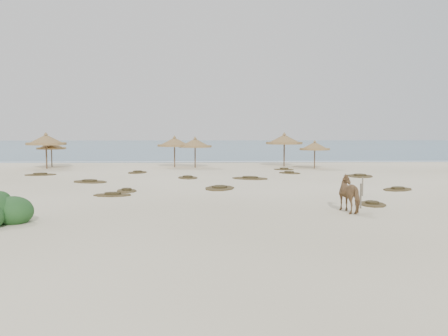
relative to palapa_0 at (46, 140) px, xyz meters
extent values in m
plane|color=#F9ECCC|center=(13.11, -17.65, -2.39)|extent=(160.00, 160.00, 0.00)
cube|color=#295C7D|center=(13.11, 57.35, -2.38)|extent=(200.00, 100.00, 0.01)
cube|color=white|center=(13.11, 8.35, -2.38)|extent=(70.00, 0.60, 0.01)
cylinder|color=brown|center=(0.00, 0.00, -1.24)|extent=(0.13, 0.13, 2.30)
cylinder|color=#986E45|center=(0.00, 0.00, -0.28)|extent=(3.37, 3.37, 0.20)
cone|color=#986E45|center=(0.00, 0.00, 0.08)|extent=(3.26, 3.26, 0.82)
cone|color=#986E45|center=(0.00, 0.00, 0.57)|extent=(0.39, 0.39, 0.24)
cylinder|color=brown|center=(-0.25, 2.20, -1.49)|extent=(0.10, 0.10, 1.79)
cylinder|color=#986E45|center=(-0.25, 2.20, -0.75)|extent=(3.14, 3.14, 0.15)
cone|color=#986E45|center=(-0.25, 2.20, -0.47)|extent=(3.03, 3.03, 0.64)
cone|color=#986E45|center=(-0.25, 2.20, -0.09)|extent=(0.31, 0.31, 0.19)
cylinder|color=brown|center=(10.64, 1.37, -1.35)|extent=(0.12, 0.12, 2.08)
cylinder|color=#986E45|center=(10.64, 1.37, -0.49)|extent=(3.92, 3.92, 0.18)
cone|color=#986E45|center=(10.64, 1.37, -0.16)|extent=(3.79, 3.79, 0.74)
cone|color=#986E45|center=(10.64, 1.37, 0.28)|extent=(0.36, 0.36, 0.22)
cylinder|color=brown|center=(12.44, 0.83, -1.38)|extent=(0.11, 0.11, 2.01)
cylinder|color=#986E45|center=(12.44, 0.83, -0.55)|extent=(3.60, 3.60, 0.17)
cone|color=#986E45|center=(12.44, 0.83, -0.23)|extent=(3.48, 3.48, 0.72)
cone|color=#986E45|center=(12.44, 0.83, 0.20)|extent=(0.34, 0.34, 0.21)
cylinder|color=brown|center=(20.35, 2.00, -1.25)|extent=(0.13, 0.13, 2.28)
cylinder|color=#986E45|center=(20.35, 2.00, -0.31)|extent=(3.64, 3.64, 0.20)
cone|color=#986E45|center=(20.35, 2.00, 0.05)|extent=(3.52, 3.52, 0.81)
cone|color=#986E45|center=(20.35, 2.00, 0.54)|extent=(0.39, 0.39, 0.24)
cylinder|color=brown|center=(22.54, -0.55, -1.49)|extent=(0.10, 0.10, 1.80)
cylinder|color=#986E45|center=(22.54, -0.55, -0.74)|extent=(3.07, 3.07, 0.15)
cone|color=#986E45|center=(22.54, -0.55, -0.46)|extent=(2.97, 2.97, 0.64)
cone|color=#986E45|center=(22.54, -0.55, -0.07)|extent=(0.31, 0.31, 0.19)
imported|color=#966844|center=(19.24, -22.68, -1.65)|extent=(1.17, 1.88, 1.47)
cylinder|color=#675F4D|center=(19.89, -21.77, -1.86)|extent=(0.09, 0.09, 1.05)
cylinder|color=#675F4D|center=(21.18, -17.91, -1.92)|extent=(0.07, 0.07, 0.94)
ellipsoid|color=#295625|center=(6.60, -24.54, -1.98)|extent=(1.44, 1.44, 1.08)
ellipsoid|color=#295625|center=(6.33, -24.00, -2.07)|extent=(1.08, 1.08, 0.81)
camera|label=1|loc=(13.48, -42.22, 0.91)|focal=40.00mm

